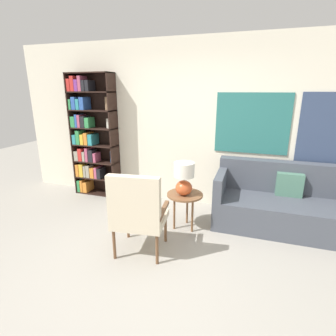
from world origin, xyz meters
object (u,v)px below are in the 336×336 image
Objects in this scene: armchair at (137,210)px; table_lamp at (184,177)px; bookshelf at (90,136)px; side_table at (185,198)px; couch at (288,205)px.

table_lamp is (0.35, 0.77, 0.19)m from armchair.
bookshelf is at bearing 157.90° from table_lamp.
side_table is at bearing -21.08° from bookshelf.
armchair is 0.86m from table_lamp.
armchair is (1.64, -1.58, -0.50)m from bookshelf.
table_lamp reaches higher than side_table.
bookshelf is 2.23m from side_table.
bookshelf is 1.08× the size of couch.
bookshelf is at bearing 158.92° from side_table.
armchair reaches higher than table_lamp.
bookshelf reaches higher than armchair.
bookshelf reaches higher than couch.
bookshelf is 2.17m from table_lamp.
side_table is (2.00, -0.77, -0.63)m from bookshelf.
table_lamp is (1.99, -0.81, -0.32)m from bookshelf.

